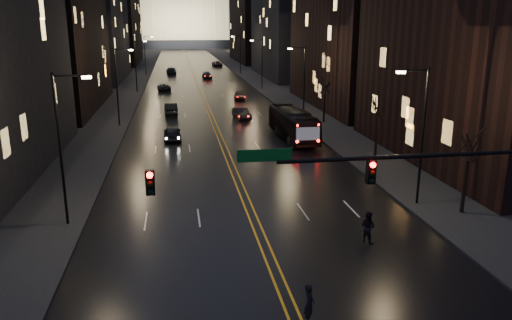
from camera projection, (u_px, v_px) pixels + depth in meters
name	position (u px, v px, depth m)	size (l,w,h in m)	color
ground	(286.00, 299.00, 21.66)	(900.00, 900.00, 0.00)	black
road	(190.00, 65.00, 145.46)	(20.00, 320.00, 0.02)	black
sidewalk_left	(141.00, 65.00, 143.29)	(8.00, 320.00, 0.16)	black
sidewalk_right	(237.00, 64.00, 147.58)	(8.00, 320.00, 0.16)	black
center_line	(190.00, 65.00, 145.45)	(0.62, 320.00, 0.01)	orange
building_left_mid	(45.00, 5.00, 66.17)	(12.00, 30.00, 28.00)	black
building_left_far	(92.00, 32.00, 103.41)	(12.00, 34.00, 20.00)	black
building_left_dist	(116.00, 22.00, 148.60)	(12.00, 40.00, 24.00)	black
building_right_near	(487.00, 18.00, 40.76)	(12.00, 26.00, 24.00)	black
building_right_mid	(290.00, 17.00, 109.06)	(12.00, 34.00, 26.00)	black
building_right_dist	(255.00, 26.00, 155.30)	(12.00, 40.00, 22.00)	black
capitol	(181.00, 13.00, 255.21)	(90.00, 50.00, 58.50)	black
traffic_signal	(424.00, 181.00, 21.21)	(17.29, 0.45, 7.00)	black
streetlamp_right_near	(421.00, 130.00, 31.50)	(2.13, 0.25, 9.00)	black
streetlamp_left_near	(63.00, 142.00, 28.18)	(2.13, 0.25, 9.00)	black
streetlamp_right_mid	(303.00, 79.00, 60.07)	(2.13, 0.25, 9.00)	black
streetlamp_left_mid	(118.00, 83.00, 56.75)	(2.13, 0.25, 9.00)	black
streetlamp_right_far	(261.00, 61.00, 88.64)	(2.13, 0.25, 9.00)	black
streetlamp_left_far	(137.00, 63.00, 85.32)	(2.13, 0.25, 9.00)	black
streetlamp_right_dist	(239.00, 52.00, 117.20)	(2.13, 0.25, 9.00)	black
streetlamp_left_dist	(146.00, 53.00, 113.89)	(2.13, 0.25, 9.00)	black
tree_right_near	(469.00, 144.00, 30.07)	(2.40, 2.40, 6.65)	black
tree_right_mid	(378.00, 107.00, 43.41)	(2.40, 2.40, 6.65)	black
tree_right_far	(325.00, 86.00, 58.64)	(2.40, 2.40, 6.65)	black
bus	(293.00, 124.00, 51.54)	(2.58, 11.05, 3.08)	black
oncoming_car_a	(172.00, 133.00, 50.92)	(1.76, 4.39, 1.49)	black
oncoming_car_b	(171.00, 109.00, 65.72)	(1.61, 4.62, 1.52)	black
oncoming_car_c	(164.00, 87.00, 89.12)	(2.16, 4.69, 1.30)	black
oncoming_car_d	(171.00, 71.00, 118.70)	(2.20, 5.41, 1.57)	black
receding_car_a	(241.00, 114.00, 62.25)	(1.51, 4.34, 1.43)	black
receding_car_b	(239.00, 96.00, 78.18)	(1.60, 3.98, 1.36)	black
receding_car_c	(207.00, 75.00, 108.68)	(1.87, 4.61, 1.34)	black
receding_car_d	(217.00, 64.00, 139.78)	(2.43, 5.28, 1.47)	black
pedestrian_a	(309.00, 304.00, 19.70)	(0.61, 0.40, 1.69)	black
pedestrian_b	(368.00, 227.00, 27.04)	(0.87, 0.48, 1.79)	black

